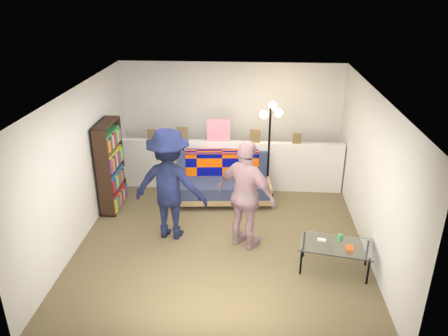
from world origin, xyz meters
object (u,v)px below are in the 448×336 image
at_px(floor_lamp, 270,131).
at_px(person_left, 170,184).
at_px(bookshelf, 110,169).
at_px(coffee_table, 336,246).
at_px(futon_sofa, 223,182).
at_px(person_right, 246,196).

height_order(floor_lamp, person_left, floor_lamp).
bearing_deg(floor_lamp, person_left, -136.27).
bearing_deg(bookshelf, floor_lamp, 12.66).
relative_size(bookshelf, person_left, 0.89).
distance_m(coffee_table, floor_lamp, 2.65).
bearing_deg(futon_sofa, floor_lamp, 14.48).
bearing_deg(person_right, coffee_table, -170.00).
height_order(futon_sofa, person_right, person_right).
relative_size(futon_sofa, person_left, 1.03).
height_order(futon_sofa, person_left, person_left).
relative_size(bookshelf, person_right, 0.93).
relative_size(futon_sofa, coffee_table, 1.72).
bearing_deg(floor_lamp, coffee_table, -68.48).
height_order(bookshelf, person_right, person_right).
xyz_separation_m(futon_sofa, coffee_table, (1.76, -2.09, 0.03)).
distance_m(futon_sofa, coffee_table, 2.73).
height_order(coffee_table, person_left, person_left).
distance_m(bookshelf, person_right, 2.71).
xyz_separation_m(bookshelf, person_left, (1.25, -0.90, 0.16)).
relative_size(coffee_table, person_right, 0.63).
xyz_separation_m(futon_sofa, bookshelf, (-2.00, -0.42, 0.39)).
bearing_deg(futon_sofa, bookshelf, -168.13).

